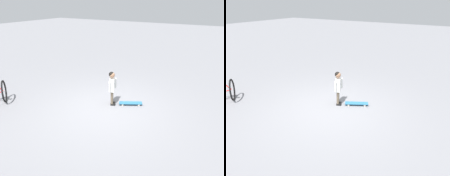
% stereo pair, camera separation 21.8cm
% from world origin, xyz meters
% --- Properties ---
extents(ground_plane, '(50.00, 50.00, 0.00)m').
position_xyz_m(ground_plane, '(0.00, 0.00, 0.00)').
color(ground_plane, gray).
extents(child_person, '(0.41, 0.25, 1.06)m').
position_xyz_m(child_person, '(0.42, -0.01, 0.66)').
color(child_person, brown).
rests_on(child_person, ground).
extents(skateboard, '(0.51, 0.71, 0.07)m').
position_xyz_m(skateboard, '(0.68, -0.52, 0.06)').
color(skateboard, teal).
rests_on(skateboard, ground).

